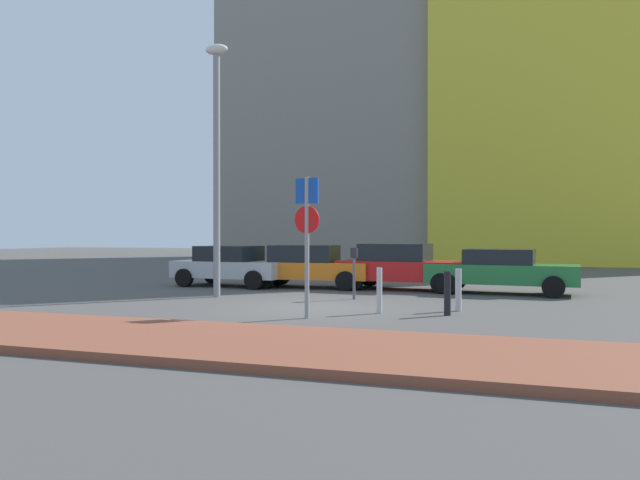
% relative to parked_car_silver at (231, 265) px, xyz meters
% --- Properties ---
extents(ground_plane, '(120.00, 120.00, 0.00)m').
position_rel_parked_car_silver_xyz_m(ground_plane, '(4.80, -4.99, -0.75)').
color(ground_plane, '#4C4947').
extents(sidewalk_brick, '(40.00, 3.27, 0.14)m').
position_rel_parked_car_silver_xyz_m(sidewalk_brick, '(4.80, -10.47, -0.68)').
color(sidewalk_brick, brown).
rests_on(sidewalk_brick, ground).
extents(parked_car_silver, '(4.16, 2.23, 1.43)m').
position_rel_parked_car_silver_xyz_m(parked_car_silver, '(0.00, 0.00, 0.00)').
color(parked_car_silver, '#B7BABF').
rests_on(parked_car_silver, ground).
extents(parked_car_orange, '(4.22, 2.15, 1.46)m').
position_rel_parked_car_silver_xyz_m(parked_car_orange, '(2.81, 0.37, 0.02)').
color(parked_car_orange, orange).
rests_on(parked_car_orange, ground).
extents(parked_car_red, '(4.32, 2.21, 1.52)m').
position_rel_parked_car_silver_xyz_m(parked_car_red, '(5.95, 0.60, 0.05)').
color(parked_car_red, red).
rests_on(parked_car_red, ground).
extents(parked_car_green, '(4.61, 2.18, 1.38)m').
position_rel_parked_car_silver_xyz_m(parked_car_green, '(9.16, 0.24, -0.02)').
color(parked_car_green, '#237238').
rests_on(parked_car_green, ground).
extents(parking_sign_post, '(0.60, 0.13, 3.07)m').
position_rel_parked_car_silver_xyz_m(parking_sign_post, '(5.35, -6.89, 1.19)').
color(parking_sign_post, gray).
rests_on(parking_sign_post, ground).
extents(parking_meter, '(0.18, 0.14, 1.45)m').
position_rel_parked_car_silver_xyz_m(parking_meter, '(5.29, -2.82, 0.19)').
color(parking_meter, '#4C4C51').
rests_on(parking_meter, ground).
extents(street_lamp, '(0.70, 0.36, 7.38)m').
position_rel_parked_car_silver_xyz_m(street_lamp, '(1.30, -3.46, 3.57)').
color(street_lamp, gray).
rests_on(street_lamp, ground).
extents(traffic_bollard_near, '(0.15, 0.15, 1.00)m').
position_rel_parked_car_silver_xyz_m(traffic_bollard_near, '(8.19, -5.45, -0.25)').
color(traffic_bollard_near, black).
rests_on(traffic_bollard_near, ground).
extents(traffic_bollard_mid, '(0.13, 0.13, 1.05)m').
position_rel_parked_car_silver_xyz_m(traffic_bollard_mid, '(6.66, -5.60, -0.22)').
color(traffic_bollard_mid, '#B7B7BC').
rests_on(traffic_bollard_mid, ground).
extents(traffic_bollard_far, '(0.15, 0.15, 1.01)m').
position_rel_parked_car_silver_xyz_m(traffic_bollard_far, '(8.34, -4.58, -0.24)').
color(traffic_bollard_far, '#B7B7BC').
rests_on(traffic_bollard_far, ground).
extents(building_colorful_midrise, '(17.43, 14.08, 27.97)m').
position_rel_parked_car_silver_xyz_m(building_colorful_midrise, '(12.97, 24.92, 13.24)').
color(building_colorful_midrise, gold).
rests_on(building_colorful_midrise, ground).
extents(building_under_construction, '(15.95, 12.99, 18.41)m').
position_rel_parked_car_silver_xyz_m(building_under_construction, '(-2.92, 25.27, 8.46)').
color(building_under_construction, gray).
rests_on(building_under_construction, ground).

